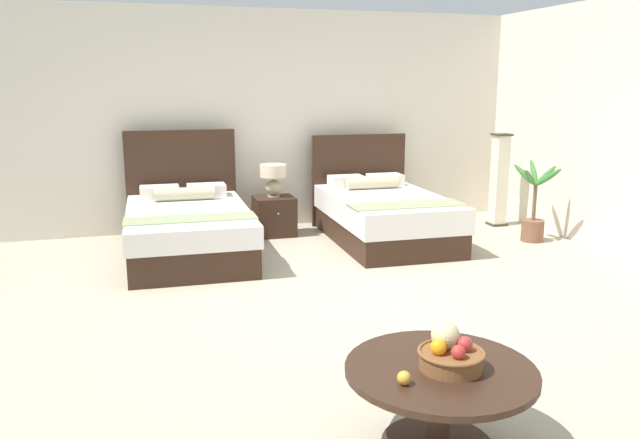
# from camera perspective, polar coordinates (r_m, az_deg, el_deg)

# --- Properties ---
(ground_plane) EXTENTS (10.37, 10.18, 0.02)m
(ground_plane) POSITION_cam_1_polar(r_m,az_deg,el_deg) (5.43, 2.57, -7.89)
(ground_plane) COLOR #AEA48B
(wall_back) EXTENTS (10.37, 0.12, 2.76)m
(wall_back) POSITION_cam_1_polar(r_m,az_deg,el_deg) (8.29, -4.88, 8.90)
(wall_back) COLOR beige
(wall_back) RESTS_ON ground
(bed_near_window) EXTENTS (1.35, 2.17, 1.29)m
(bed_near_window) POSITION_cam_1_polar(r_m,az_deg,el_deg) (7.07, -11.78, -0.71)
(bed_near_window) COLOR #352015
(bed_near_window) RESTS_ON ground
(bed_near_corner) EXTENTS (1.31, 2.10, 1.19)m
(bed_near_corner) POSITION_cam_1_polar(r_m,az_deg,el_deg) (7.59, 5.72, 0.44)
(bed_near_corner) COLOR #352015
(bed_near_corner) RESTS_ON ground
(nightstand) EXTENTS (0.48, 0.46, 0.48)m
(nightstand) POSITION_cam_1_polar(r_m,az_deg,el_deg) (7.85, -4.13, 0.32)
(nightstand) COLOR #352015
(nightstand) RESTS_ON ground
(table_lamp) EXTENTS (0.33, 0.33, 0.40)m
(table_lamp) POSITION_cam_1_polar(r_m,az_deg,el_deg) (7.78, -4.22, 3.89)
(table_lamp) COLOR tan
(table_lamp) RESTS_ON nightstand
(coffee_table) EXTENTS (0.97, 0.97, 0.45)m
(coffee_table) POSITION_cam_1_polar(r_m,az_deg,el_deg) (3.39, 10.72, -14.71)
(coffee_table) COLOR #352015
(coffee_table) RESTS_ON ground
(fruit_bowl) EXTENTS (0.34, 0.34, 0.22)m
(fruit_bowl) POSITION_cam_1_polar(r_m,az_deg,el_deg) (3.32, 11.61, -11.67)
(fruit_bowl) COLOR brown
(fruit_bowl) RESTS_ON coffee_table
(loose_apple) EXTENTS (0.07, 0.07, 0.07)m
(loose_apple) POSITION_cam_1_polar(r_m,az_deg,el_deg) (3.13, 7.56, -13.94)
(loose_apple) COLOR gold
(loose_apple) RESTS_ON coffee_table
(floor_lamp_corner) EXTENTS (0.21, 0.21, 1.21)m
(floor_lamp_corner) POSITION_cam_1_polar(r_m,az_deg,el_deg) (8.64, 15.80, 3.43)
(floor_lamp_corner) COLOR #3A3426
(floor_lamp_corner) RESTS_ON ground
(potted_palm) EXTENTS (0.53, 0.64, 0.97)m
(potted_palm) POSITION_cam_1_polar(r_m,az_deg,el_deg) (7.93, 18.64, 0.37)
(potted_palm) COLOR brown
(potted_palm) RESTS_ON ground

